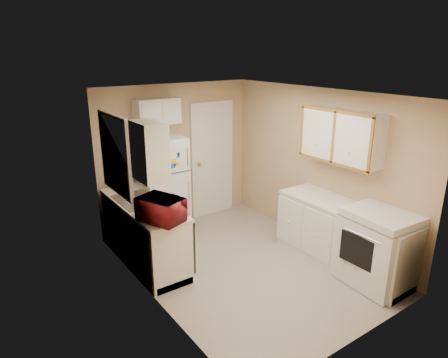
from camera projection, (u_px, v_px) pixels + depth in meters
floor at (244, 264)px, 5.69m from camera, size 3.80×3.80×0.00m
ceiling at (247, 94)px, 4.94m from camera, size 3.80×3.80×0.00m
wall_left at (149, 208)px, 4.55m from camera, size 3.80×3.80×0.00m
wall_right at (318, 168)px, 6.08m from camera, size 3.80×3.80×0.00m
wall_back at (177, 155)px, 6.79m from camera, size 2.80×2.80×0.00m
wall_front at (367, 238)px, 3.84m from camera, size 2.80×2.80×0.00m
left_counter at (144, 233)px, 5.65m from camera, size 0.60×1.80×0.90m
dishwasher at (183, 241)px, 5.33m from camera, size 0.03×0.58×0.72m
sink at (138, 202)px, 5.64m from camera, size 0.54×0.74×0.16m
microwave at (161, 210)px, 4.90m from camera, size 0.62×0.49×0.37m
soap_bottle at (127, 185)px, 5.94m from camera, size 0.13×0.13×0.22m
window_blinds at (116, 155)px, 5.27m from camera, size 0.10×0.98×1.08m
upper_cabinet_left at (150, 151)px, 4.62m from camera, size 0.30×0.45×0.70m
refrigerator at (163, 187)px, 6.41m from camera, size 0.71×0.69×1.64m
cabinet_over_fridge at (157, 111)px, 6.21m from camera, size 0.70×0.30×0.40m
interior_door at (212, 160)px, 7.20m from camera, size 0.86×0.06×2.08m
right_counter at (343, 237)px, 5.53m from camera, size 0.60×2.00×0.90m
stove at (378, 248)px, 5.08m from camera, size 0.73×0.88×1.01m
upper_cabinet_right at (341, 136)px, 5.43m from camera, size 0.30×1.20×0.70m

